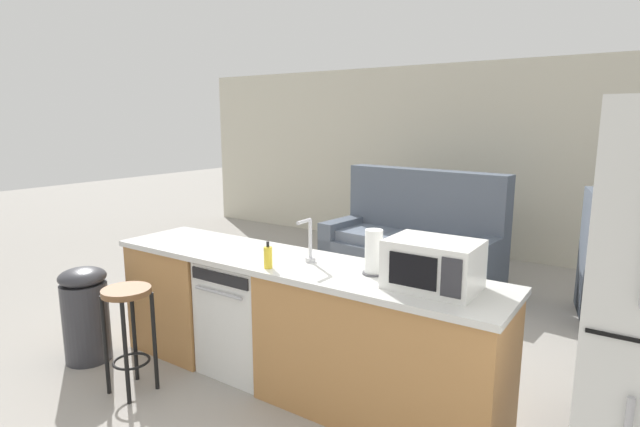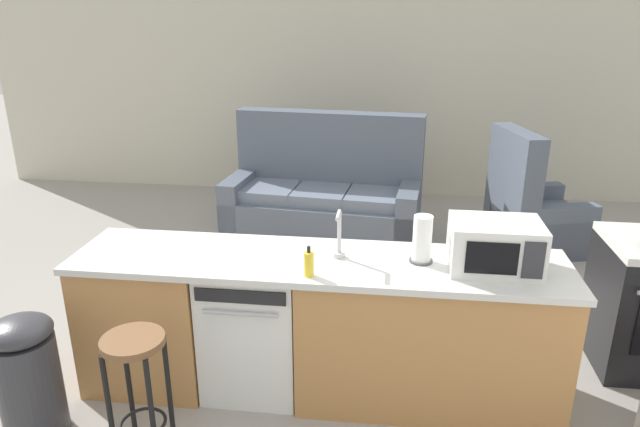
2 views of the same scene
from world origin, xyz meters
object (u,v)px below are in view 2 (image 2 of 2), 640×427
(microwave, at_px, (495,246))
(soap_bottle, at_px, (309,264))
(paper_towel_roll, at_px, (422,240))
(couch, at_px, (325,197))
(dishwasher, at_px, (255,326))
(bar_stool, at_px, (137,373))
(armchair, at_px, (529,214))
(trash_bin, at_px, (28,377))

(microwave, height_order, soap_bottle, microwave)
(paper_towel_roll, distance_m, couch, 2.87)
(dishwasher, distance_m, paper_towel_roll, 1.18)
(soap_bottle, bearing_deg, bar_stool, -149.51)
(bar_stool, distance_m, couch, 3.46)
(dishwasher, relative_size, soap_bottle, 4.77)
(couch, relative_size, armchair, 1.73)
(paper_towel_roll, bearing_deg, trash_bin, -162.83)
(bar_stool, height_order, armchair, armchair)
(couch, height_order, armchair, couch)
(microwave, xyz_separation_m, paper_towel_roll, (-0.40, 0.04, -0.00))
(bar_stool, bearing_deg, microwave, 21.06)
(microwave, bearing_deg, soap_bottle, -167.55)
(paper_towel_roll, relative_size, trash_bin, 0.38)
(trash_bin, relative_size, couch, 0.36)
(dishwasher, relative_size, armchair, 0.70)
(bar_stool, bearing_deg, paper_towel_roll, 27.53)
(microwave, xyz_separation_m, soap_bottle, (-1.02, -0.23, -0.07))
(bar_stool, bearing_deg, armchair, 50.96)
(couch, xyz_separation_m, armchair, (2.08, -0.14, -0.04))
(couch, bearing_deg, microwave, -64.67)
(bar_stool, xyz_separation_m, trash_bin, (-0.69, 0.09, -0.16))
(paper_towel_roll, relative_size, armchair, 0.24)
(paper_towel_roll, height_order, couch, couch)
(paper_towel_roll, bearing_deg, soap_bottle, -156.65)
(bar_stool, distance_m, armchair, 4.21)
(dishwasher, xyz_separation_m, couch, (0.13, 2.70, -0.03))
(microwave, bearing_deg, armchair, 72.57)
(microwave, distance_m, armchair, 2.77)
(soap_bottle, relative_size, trash_bin, 0.24)
(couch, distance_m, armchair, 2.08)
(bar_stool, relative_size, armchair, 0.62)
(paper_towel_roll, height_order, bar_stool, paper_towel_roll)
(bar_stool, relative_size, couch, 0.36)
(microwave, bearing_deg, dishwasher, 179.95)
(soap_bottle, bearing_deg, paper_towel_roll, 23.35)
(couch, bearing_deg, dishwasher, -92.67)
(dishwasher, distance_m, soap_bottle, 0.71)
(dishwasher, relative_size, couch, 0.40)
(microwave, bearing_deg, trash_bin, -166.33)
(bar_stool, xyz_separation_m, armchair, (2.65, 3.27, -0.19))
(soap_bottle, xyz_separation_m, armchair, (1.83, 2.78, -0.62))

